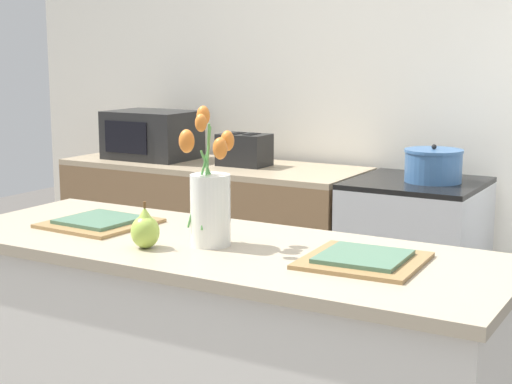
{
  "coord_description": "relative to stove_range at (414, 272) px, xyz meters",
  "views": [
    {
      "loc": [
        1.27,
        -1.94,
        1.5
      ],
      "look_at": [
        0.0,
        0.25,
        1.04
      ],
      "focal_mm": 55.0,
      "sensor_mm": 36.0,
      "label": 1
    }
  ],
  "objects": [
    {
      "name": "toaster",
      "position": [
        -0.96,
        0.01,
        0.53
      ],
      "size": [
        0.28,
        0.18,
        0.17
      ],
      "color": "black",
      "rests_on": "back_counter"
    },
    {
      "name": "back_counter",
      "position": [
        -1.16,
        0.0,
        0.0
      ],
      "size": [
        1.68,
        0.6,
        0.89
      ],
      "color": "brown",
      "rests_on": "ground_plane"
    },
    {
      "name": "plate_setting_left",
      "position": [
        -0.58,
        -1.58,
        0.48
      ],
      "size": [
        0.33,
        0.33,
        0.02
      ],
      "color": "olive",
      "rests_on": "kitchen_island"
    },
    {
      "name": "plate_setting_right",
      "position": [
        0.38,
        -1.58,
        0.48
      ],
      "size": [
        0.33,
        0.33,
        0.02
      ],
      "color": "olive",
      "rests_on": "kitchen_island"
    },
    {
      "name": "microwave",
      "position": [
        -1.56,
        -0.0,
        0.58
      ],
      "size": [
        0.48,
        0.37,
        0.27
      ],
      "color": "black",
      "rests_on": "back_counter"
    },
    {
      "name": "flower_vase",
      "position": [
        -0.1,
        -1.62,
        0.61
      ],
      "size": [
        0.13,
        0.17,
        0.42
      ],
      "color": "silver",
      "rests_on": "kitchen_island"
    },
    {
      "name": "stove_range",
      "position": [
        0.0,
        0.0,
        0.0
      ],
      "size": [
        0.6,
        0.61,
        0.89
      ],
      "color": "#B2B5B7",
      "rests_on": "ground_plane"
    },
    {
      "name": "cooking_pot",
      "position": [
        0.07,
        0.01,
        0.52
      ],
      "size": [
        0.27,
        0.27,
        0.18
      ],
      "color": "#386093",
      "rests_on": "stove_range"
    },
    {
      "name": "pear_figurine",
      "position": [
        -0.25,
        -1.75,
        0.53
      ],
      "size": [
        0.09,
        0.09,
        0.14
      ],
      "color": "#9EBC47",
      "rests_on": "kitchen_island"
    },
    {
      "name": "back_wall",
      "position": [
        -0.1,
        0.4,
        0.9
      ],
      "size": [
        5.2,
        0.08,
        2.7
      ],
      "color": "silver",
      "rests_on": "ground_plane"
    }
  ]
}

